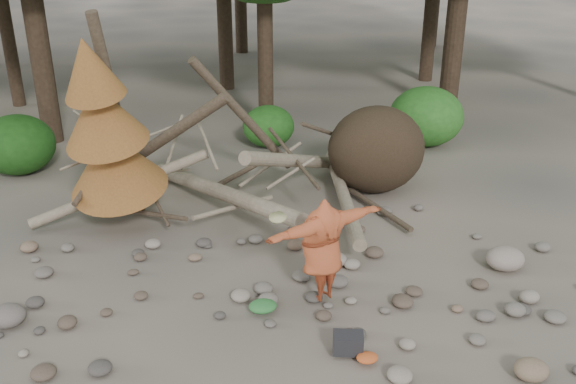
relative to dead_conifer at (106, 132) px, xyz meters
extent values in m
plane|color=#514C44|center=(3.12, -3.37, -2.11)|extent=(120.00, 120.00, 0.00)
ellipsoid|color=#332619|center=(5.72, 0.93, -1.12)|extent=(2.20, 1.87, 1.98)
cylinder|color=gray|center=(2.12, 0.33, -1.56)|extent=(2.61, 5.11, 1.08)
cylinder|color=gray|center=(3.92, 0.83, -1.21)|extent=(3.18, 3.71, 1.90)
cylinder|color=brown|center=(0.92, 1.23, -0.71)|extent=(3.08, 1.91, 2.49)
cylinder|color=gray|center=(4.72, 0.13, -1.76)|extent=(1.13, 4.98, 0.43)
cylinder|color=brown|center=(2.82, 1.43, -0.31)|extent=(2.39, 1.03, 2.89)
cylinder|color=gray|center=(0.12, 0.63, -1.41)|extent=(3.71, 0.86, 1.20)
cylinder|color=#4C3F30|center=(0.62, 0.13, -1.81)|extent=(1.52, 1.70, 0.49)
cylinder|color=gray|center=(3.32, 1.03, -1.31)|extent=(1.57, 0.85, 0.69)
cylinder|color=#4C3F30|center=(4.92, 1.53, -0.91)|extent=(1.92, 1.25, 1.10)
cylinder|color=gray|center=(1.92, 0.83, -0.61)|extent=(0.37, 1.42, 0.85)
cylinder|color=#4C3F30|center=(5.32, -0.17, -1.96)|extent=(0.79, 2.54, 0.12)
cylinder|color=gray|center=(2.32, -0.27, -1.66)|extent=(1.78, 1.11, 0.29)
cylinder|color=#4C3F30|center=(0.22, 0.43, 0.09)|extent=(0.67, 1.13, 4.35)
cone|color=brown|center=(0.06, 0.12, -0.61)|extent=(2.06, 2.13, 1.86)
cone|color=brown|center=(-0.05, -0.09, 0.39)|extent=(1.71, 1.78, 1.65)
cone|color=brown|center=(-0.14, -0.28, 1.29)|extent=(1.23, 1.30, 1.41)
cylinder|color=#38281C|center=(4.12, 5.83, 1.46)|extent=(0.44, 0.44, 7.14)
ellipsoid|color=#1B4B14|center=(-2.38, 3.83, -1.39)|extent=(1.80, 1.80, 1.44)
ellipsoid|color=#25601B|center=(3.92, 4.43, -1.55)|extent=(1.40, 1.40, 1.12)
ellipsoid|color=#2E7123|center=(8.12, 3.63, -1.31)|extent=(2.00, 2.00, 1.60)
imported|color=#AD4A27|center=(3.33, -3.24, -1.15)|extent=(2.25, 1.32, 1.77)
cylinder|color=tan|center=(2.51, -3.71, -0.27)|extent=(0.31, 0.30, 0.10)
cube|color=black|center=(3.33, -4.67, -1.97)|extent=(0.50, 0.40, 0.29)
ellipsoid|color=#2B6C30|center=(2.32, -3.39, -2.03)|extent=(0.45, 0.38, 0.17)
ellipsoid|color=#B94C1F|center=(3.54, -4.93, -2.05)|extent=(0.32, 0.26, 0.12)
ellipsoid|color=#7C654D|center=(5.64, -5.71, -1.97)|extent=(0.48, 0.43, 0.29)
ellipsoid|color=gray|center=(6.81, -2.94, -1.90)|extent=(0.69, 0.62, 0.41)
ellipsoid|color=#655C55|center=(-1.60, -2.85, -1.94)|extent=(0.57, 0.52, 0.34)
camera|label=1|loc=(0.86, -11.87, 3.79)|focal=40.00mm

